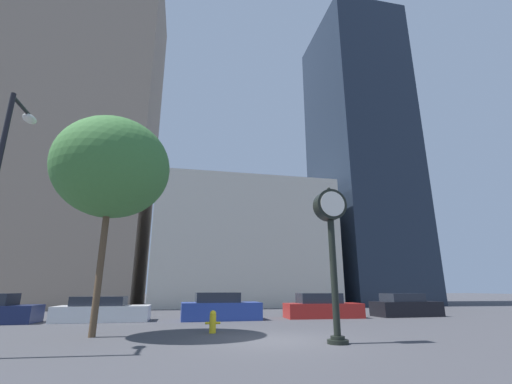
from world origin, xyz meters
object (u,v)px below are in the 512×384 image
(car_white, at_px, (102,311))
(car_blue, at_px, (220,308))
(street_clock, at_px, (331,232))
(street_lamp_left, at_px, (3,177))
(car_red, at_px, (322,307))
(fire_hydrant_near, at_px, (213,321))
(bare_tree, at_px, (112,168))
(car_black, at_px, (405,306))

(car_white, xyz_separation_m, car_blue, (6.00, -0.43, 0.08))
(street_clock, relative_size, street_lamp_left, 0.70)
(car_red, distance_m, fire_hydrant_near, 8.77)
(street_lamp_left, height_order, bare_tree, bare_tree)
(car_white, height_order, car_red, car_red)
(car_red, distance_m, bare_tree, 13.60)
(street_lamp_left, bearing_deg, street_clock, -0.01)
(fire_hydrant_near, bearing_deg, car_black, 24.91)
(street_lamp_left, xyz_separation_m, bare_tree, (2.20, 3.10, 1.52))
(street_clock, distance_m, car_black, 12.81)
(car_white, bearing_deg, car_black, -0.67)
(street_lamp_left, distance_m, bare_tree, 4.09)
(car_blue, distance_m, street_lamp_left, 12.14)
(car_white, distance_m, bare_tree, 8.45)
(car_white, distance_m, car_red, 11.87)
(street_clock, xyz_separation_m, car_black, (8.64, 9.02, -2.85))
(street_lamp_left, relative_size, bare_tree, 0.87)
(car_blue, xyz_separation_m, car_black, (11.26, 0.13, -0.03))
(street_clock, xyz_separation_m, fire_hydrant_near, (-3.49, 3.38, -3.00))
(car_red, bearing_deg, street_lamp_left, -142.61)
(street_clock, height_order, car_blue, street_clock)
(fire_hydrant_near, distance_m, bare_tree, 7.10)
(car_white, height_order, fire_hydrant_near, car_white)
(bare_tree, bearing_deg, car_white, 98.89)
(fire_hydrant_near, bearing_deg, street_clock, -44.10)
(car_black, bearing_deg, street_clock, -135.05)
(fire_hydrant_near, distance_m, street_lamp_left, 8.35)
(car_white, bearing_deg, car_blue, -3.78)
(car_white, distance_m, car_black, 17.26)
(car_white, height_order, car_blue, car_blue)
(car_white, xyz_separation_m, car_black, (17.26, -0.30, 0.05))
(car_blue, xyz_separation_m, bare_tree, (-5.02, -5.79, 5.56))
(street_lamp_left, bearing_deg, car_black, 26.01)
(street_clock, relative_size, car_blue, 1.17)
(car_white, bearing_deg, street_clock, -46.90)
(street_clock, bearing_deg, car_white, 132.78)
(car_blue, bearing_deg, street_lamp_left, -130.06)
(car_black, xyz_separation_m, fire_hydrant_near, (-12.13, -5.63, -0.16))
(street_clock, bearing_deg, car_black, 46.24)
(car_red, bearing_deg, fire_hydrant_near, -137.32)
(street_lamp_left, bearing_deg, fire_hydrant_near, 28.04)
(car_blue, distance_m, bare_tree, 9.47)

